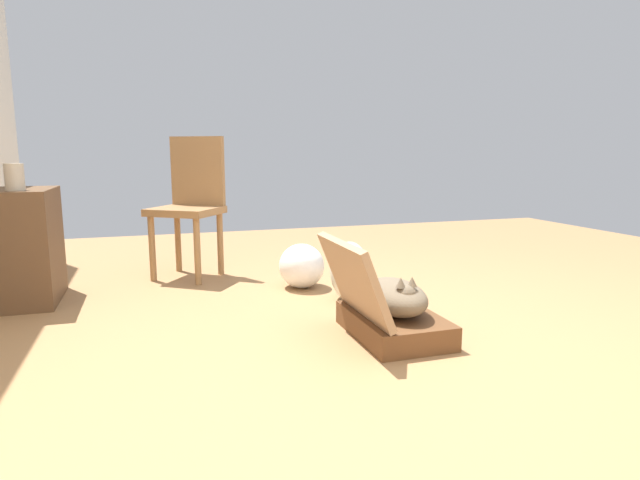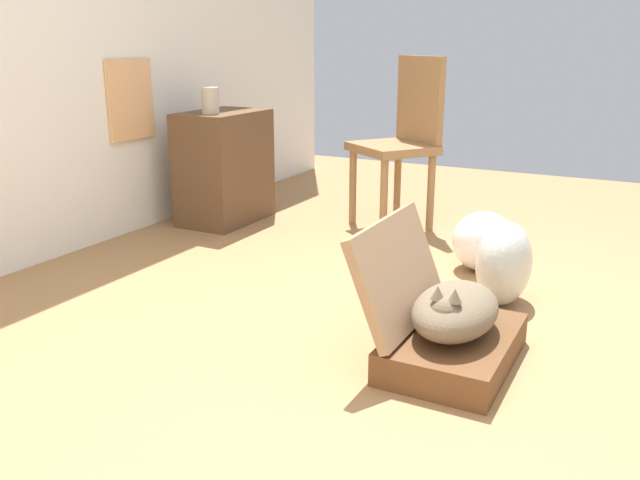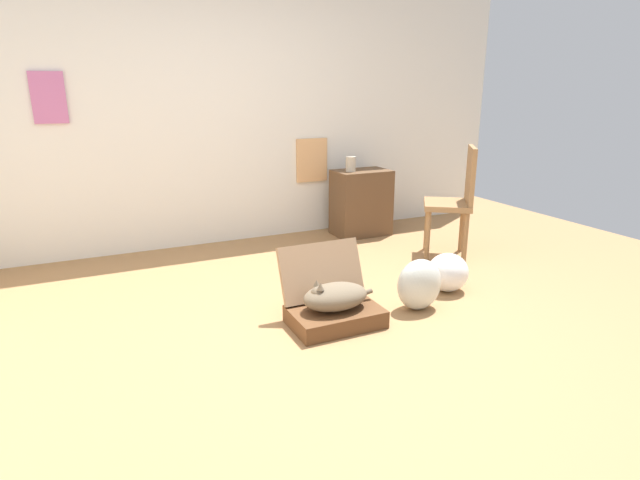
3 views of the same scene
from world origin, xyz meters
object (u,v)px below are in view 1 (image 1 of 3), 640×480
Objects in this scene: chair at (191,201)px; suitcase_base at (394,325)px; vase_tall at (14,177)px; side_table at (22,246)px; cat at (395,297)px; plastic_bag_clear at (302,266)px; plastic_bag_white at (350,272)px.

suitcase_base is at bearing -27.67° from chair.
side_table is at bearing 9.04° from vase_tall.
vase_tall is at bearing -170.96° from side_table.
cat is 1.65× the size of plastic_bag_clear.
chair is (0.99, 0.85, 0.37)m from plastic_bag_white.
plastic_bag_white reaches higher than cat.
vase_tall reaches higher than suitcase_base.
cat is (-0.01, 0.00, 0.14)m from suitcase_base.
vase_tall reaches higher than side_table.
plastic_bag_clear is at bearing 25.20° from plastic_bag_white.
chair is at bearing -68.66° from side_table.
side_table is 0.44m from vase_tall.
plastic_bag_clear is 0.97m from chair.
vase_tall reaches higher than plastic_bag_white.
chair is (0.40, -1.01, 0.21)m from side_table.
suitcase_base is at bearing -120.90° from vase_tall.
side_table is at bearing 56.22° from suitcase_base.
side_table is 0.68× the size of chair.
chair is at bearing 26.84° from cat.
chair is at bearing -61.45° from vase_tall.
suitcase_base is 2.23m from side_table.
suitcase_base is 2.23m from vase_tall.
plastic_bag_clear is at bearing 9.21° from suitcase_base.
plastic_bag_clear is (1.04, 0.17, 0.09)m from suitcase_base.
vase_tall is at bearing 59.10° from suitcase_base.
plastic_bag_white is at bearing -13.93° from chair.
plastic_bag_white is 1.98m from vase_tall.
suitcase_base is at bearing -170.79° from plastic_bag_clear.
plastic_bag_clear is at bearing -91.56° from vase_tall.
chair reaches higher than side_table.
cat is 1.06m from plastic_bag_clear.
plastic_bag_white is at bearing -1.73° from suitcase_base.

